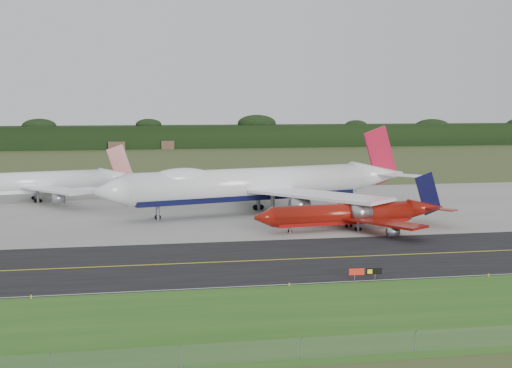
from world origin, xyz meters
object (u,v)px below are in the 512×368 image
at_px(jet_red_737, 353,214).
at_px(taxiway_sign, 365,272).
at_px(jet_ba_747, 259,184).
at_px(jet_star_tail, 35,183).

height_order(jet_red_737, taxiway_sign, jet_red_737).
height_order(jet_ba_747, jet_red_737, jet_ba_747).
bearing_deg(jet_red_737, jet_ba_747, 121.84).
bearing_deg(jet_red_737, jet_star_tail, 142.03).
xyz_separation_m(jet_red_737, jet_star_tail, (-67.35, 52.57, 1.62)).
relative_size(jet_red_737, jet_star_tail, 0.77).
bearing_deg(taxiway_sign, jet_star_tail, 121.71).
bearing_deg(jet_star_tail, taxiway_sign, -58.29).
bearing_deg(jet_ba_747, taxiway_sign, -86.39).
relative_size(jet_ba_747, jet_star_tail, 1.45).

